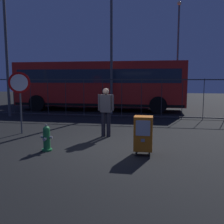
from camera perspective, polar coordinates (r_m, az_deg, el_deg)
ground_plane at (r=7.46m, az=-3.87°, el=-8.00°), size 60.00×60.00×0.00m
fire_hydrant at (r=7.30m, az=-14.44°, el=-5.72°), size 0.33×0.32×0.75m
newspaper_box_primary at (r=6.71m, az=7.02°, el=-4.78°), size 0.48×0.42×1.02m
stop_sign at (r=9.74m, az=-19.96°, el=4.73°), size 0.71×0.31×2.23m
pedestrian at (r=8.71m, az=-1.38°, el=0.59°), size 0.55×0.22×1.67m
fence_barrier at (r=13.01m, az=2.19°, el=3.16°), size 18.03×0.04×2.00m
bus_near at (r=16.25m, az=-2.81°, el=6.44°), size 10.50×2.79×3.00m
bus_far at (r=20.48m, az=-4.84°, el=6.62°), size 10.57×3.04×3.00m
street_light_near_left at (r=21.25m, az=14.56°, el=14.07°), size 0.32×0.32×7.91m
street_light_far_left at (r=14.50m, az=-0.14°, el=17.68°), size 0.32×0.32×7.98m
street_light_far_right at (r=14.64m, az=-22.68°, el=14.69°), size 0.32×0.32×6.84m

